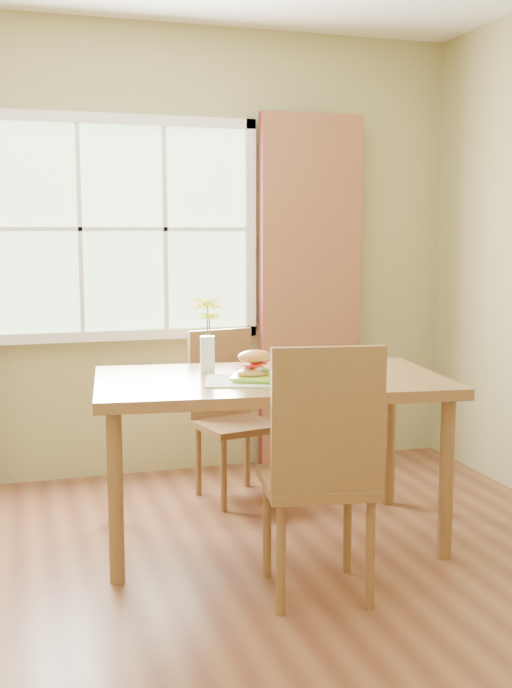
{
  "coord_description": "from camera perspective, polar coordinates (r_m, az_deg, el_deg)",
  "views": [
    {
      "loc": [
        -0.64,
        -2.95,
        1.48
      ],
      "look_at": [
        0.43,
        0.58,
        0.97
      ],
      "focal_mm": 42.0,
      "sensor_mm": 36.0,
      "label": 1
    }
  ],
  "objects": [
    {
      "name": "placemat",
      "position": [
        3.71,
        -0.1,
        -2.61
      ],
      "size": [
        0.52,
        0.44,
        0.01
      ],
      "primitive_type": "cube",
      "rotation": [
        0.0,
        0.0,
        -0.27
      ],
      "color": "#B9BFA1",
      "rests_on": "dining_table"
    },
    {
      "name": "flower_vase",
      "position": [
        3.91,
        -3.45,
        1.15
      ],
      "size": [
        0.15,
        0.15,
        0.37
      ],
      "color": "silver",
      "rests_on": "dining_table"
    },
    {
      "name": "window",
      "position": [
        4.86,
        -9.42,
        8.04
      ],
      "size": [
        1.62,
        0.06,
        1.32
      ],
      "color": "#ACD6A2",
      "rests_on": "room"
    },
    {
      "name": "croissant_sandwich",
      "position": [
        3.69,
        -0.13,
        -1.43
      ],
      "size": [
        0.2,
        0.16,
        0.13
      ],
      "rotation": [
        0.0,
        0.0,
        0.29
      ],
      "color": "#CF8E46",
      "rests_on": "plate"
    },
    {
      "name": "chair_far",
      "position": [
        4.53,
        -1.92,
        -4.42
      ],
      "size": [
        0.46,
        0.46,
        0.94
      ],
      "rotation": [
        0.0,
        0.0,
        0.22
      ],
      "color": "brown",
      "rests_on": "room"
    },
    {
      "name": "dining_table",
      "position": [
        3.83,
        1.02,
        -3.56
      ],
      "size": [
        1.73,
        1.1,
        0.8
      ],
      "rotation": [
        0.0,
        0.0,
        -0.11
      ],
      "color": "brown",
      "rests_on": "room"
    },
    {
      "name": "chair_near",
      "position": [
        3.21,
        4.7,
        -8.39
      ],
      "size": [
        0.5,
        0.5,
        1.06
      ],
      "rotation": [
        0.0,
        0.0,
        -0.15
      ],
      "color": "brown",
      "rests_on": "room"
    },
    {
      "name": "curtain_right",
      "position": [
        5.07,
        3.85,
        3.59
      ],
      "size": [
        0.65,
        0.08,
        2.2
      ],
      "primitive_type": "cube",
      "color": "maroon",
      "rests_on": "room"
    },
    {
      "name": "room",
      "position": [
        3.02,
        -4.69,
        5.44
      ],
      "size": [
        4.24,
        3.84,
        2.74
      ],
      "color": "brown",
      "rests_on": "ground"
    },
    {
      "name": "plate",
      "position": [
        3.72,
        0.38,
        -2.42
      ],
      "size": [
        0.34,
        0.34,
        0.01
      ],
      "primitive_type": "cube",
      "rotation": [
        0.0,
        0.0,
        -0.44
      ],
      "color": "#92E038",
      "rests_on": "placemat"
    },
    {
      "name": "water_glass",
      "position": [
        3.79,
        4.36,
        -1.67
      ],
      "size": [
        0.07,
        0.07,
        0.11
      ],
      "color": "silver",
      "rests_on": "dining_table"
    }
  ]
}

